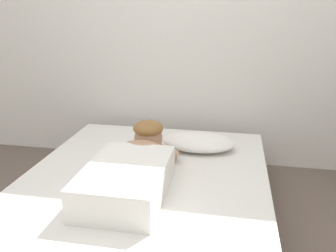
{
  "coord_description": "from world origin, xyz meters",
  "views": [
    {
      "loc": [
        0.39,
        -1.44,
        1.31
      ],
      "look_at": [
        -0.0,
        0.65,
        0.59
      ],
      "focal_mm": 37.2,
      "sensor_mm": 36.0,
      "label": 1
    }
  ],
  "objects_px": {
    "coffee_cup": "(168,153)",
    "bed": "(143,206)",
    "person_lying": "(134,167)",
    "pillow": "(199,142)",
    "cell_phone": "(82,212)"
  },
  "relations": [
    {
      "from": "bed",
      "to": "person_lying",
      "type": "bearing_deg",
      "value": -126.66
    },
    {
      "from": "bed",
      "to": "coffee_cup",
      "type": "height_order",
      "value": "coffee_cup"
    },
    {
      "from": "pillow",
      "to": "cell_phone",
      "type": "bearing_deg",
      "value": -117.24
    },
    {
      "from": "coffee_cup",
      "to": "cell_phone",
      "type": "bearing_deg",
      "value": -111.58
    },
    {
      "from": "bed",
      "to": "person_lying",
      "type": "relative_size",
      "value": 2.12
    },
    {
      "from": "coffee_cup",
      "to": "bed",
      "type": "bearing_deg",
      "value": -104.08
    },
    {
      "from": "pillow",
      "to": "bed",
      "type": "bearing_deg",
      "value": -117.01
    },
    {
      "from": "cell_phone",
      "to": "coffee_cup",
      "type": "bearing_deg",
      "value": 68.42
    },
    {
      "from": "pillow",
      "to": "cell_phone",
      "type": "distance_m",
      "value": 1.06
    },
    {
      "from": "pillow",
      "to": "coffee_cup",
      "type": "bearing_deg",
      "value": -134.02
    },
    {
      "from": "pillow",
      "to": "person_lying",
      "type": "height_order",
      "value": "person_lying"
    },
    {
      "from": "coffee_cup",
      "to": "cell_phone",
      "type": "height_order",
      "value": "coffee_cup"
    },
    {
      "from": "bed",
      "to": "pillow",
      "type": "distance_m",
      "value": 0.65
    },
    {
      "from": "pillow",
      "to": "person_lying",
      "type": "bearing_deg",
      "value": -117.89
    },
    {
      "from": "pillow",
      "to": "person_lying",
      "type": "distance_m",
      "value": 0.67
    }
  ]
}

